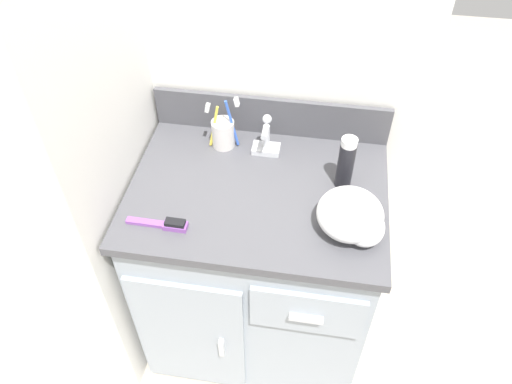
% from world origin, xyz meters
% --- Properties ---
extents(ground_plane, '(6.00, 6.00, 0.00)m').
position_xyz_m(ground_plane, '(0.00, 0.00, 0.00)').
color(ground_plane, '#ADA393').
extents(wall_back, '(0.97, 0.08, 2.20)m').
position_xyz_m(wall_back, '(0.00, 0.34, 1.10)').
color(wall_back, silver).
rests_on(wall_back, ground_plane).
extents(wall_left, '(0.08, 0.66, 2.20)m').
position_xyz_m(wall_left, '(-0.44, 0.00, 1.10)').
color(wall_left, silver).
rests_on(wall_left, ground_plane).
extents(vanity, '(0.79, 0.60, 0.81)m').
position_xyz_m(vanity, '(-0.00, -0.00, 0.42)').
color(vanity, '#9EA8B2').
rests_on(vanity, ground_plane).
extents(backsplash, '(0.79, 0.02, 0.14)m').
position_xyz_m(backsplash, '(0.00, 0.28, 0.88)').
color(backsplash, '#4C4C51').
rests_on(backsplash, vanity).
extents(sink_faucet, '(0.09, 0.09, 0.14)m').
position_xyz_m(sink_faucet, '(0.00, 0.18, 0.86)').
color(sink_faucet, silver).
rests_on(sink_faucet, vanity).
extents(toothbrush_cup, '(0.11, 0.07, 0.19)m').
position_xyz_m(toothbrush_cup, '(-0.14, 0.19, 0.86)').
color(toothbrush_cup, silver).
rests_on(toothbrush_cup, vanity).
extents(shaving_cream_can, '(0.05, 0.05, 0.18)m').
position_xyz_m(shaving_cream_can, '(0.25, 0.06, 0.90)').
color(shaving_cream_can, black).
rests_on(shaving_cream_can, vanity).
extents(hairbrush, '(0.18, 0.03, 0.03)m').
position_xyz_m(hairbrush, '(-0.23, -0.19, 0.82)').
color(hairbrush, purple).
rests_on(hairbrush, vanity).
extents(hand_towel, '(0.19, 0.19, 0.11)m').
position_xyz_m(hand_towel, '(0.28, -0.11, 0.86)').
color(hand_towel, white).
rests_on(hand_towel, vanity).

